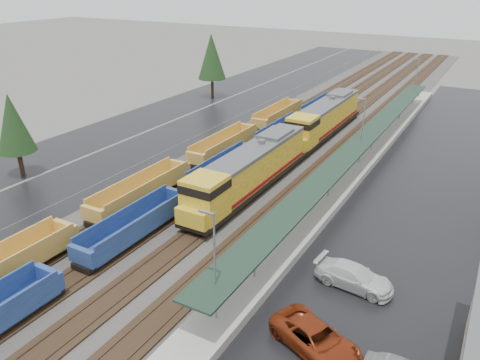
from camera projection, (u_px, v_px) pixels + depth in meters
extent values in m
cube|color=#302D2B|center=(312.00, 131.00, 65.20)|extent=(20.00, 160.00, 0.08)
cube|color=black|center=(274.00, 124.00, 67.87)|extent=(2.60, 160.00, 0.15)
cube|color=#473326|center=(269.00, 123.00, 68.16)|extent=(0.08, 160.00, 0.07)
cube|color=#473326|center=(278.00, 124.00, 67.50)|extent=(0.08, 160.00, 0.07)
cube|color=black|center=(299.00, 128.00, 66.06)|extent=(2.60, 160.00, 0.15)
cube|color=#473326|center=(294.00, 127.00, 66.34)|extent=(0.08, 160.00, 0.07)
cube|color=#473326|center=(304.00, 129.00, 65.69)|extent=(0.08, 160.00, 0.07)
cube|color=black|center=(326.00, 133.00, 64.25)|extent=(2.60, 160.00, 0.15)
cube|color=#473326|center=(321.00, 131.00, 64.53)|extent=(0.08, 160.00, 0.07)
cube|color=#473326|center=(331.00, 133.00, 63.87)|extent=(0.08, 160.00, 0.07)
cube|color=black|center=(355.00, 137.00, 62.43)|extent=(2.60, 160.00, 0.15)
cube|color=#473326|center=(349.00, 136.00, 62.71)|extent=(0.08, 160.00, 0.07)
cube|color=#473326|center=(360.00, 138.00, 62.06)|extent=(0.08, 160.00, 0.07)
cube|color=black|center=(221.00, 117.00, 72.01)|extent=(10.00, 160.00, 0.02)
cube|color=black|center=(169.00, 108.00, 76.55)|extent=(9.00, 160.00, 0.02)
cube|color=black|center=(448.00, 185.00, 48.65)|extent=(16.00, 100.00, 0.02)
cube|color=#9E9B93|center=(358.00, 165.00, 52.82)|extent=(3.00, 80.00, 0.70)
cylinder|color=gray|center=(255.00, 262.00, 32.32)|extent=(0.16, 0.16, 2.40)
cylinder|color=gray|center=(329.00, 184.00, 44.24)|extent=(0.16, 0.16, 2.40)
cylinder|color=gray|center=(372.00, 140.00, 56.17)|extent=(0.16, 0.16, 2.40)
cylinder|color=gray|center=(400.00, 111.00, 68.09)|extent=(0.16, 0.16, 2.40)
cylinder|color=gray|center=(419.00, 91.00, 80.01)|extent=(0.16, 0.16, 2.40)
cube|color=#1A2F22|center=(361.00, 141.00, 51.67)|extent=(2.60, 65.00, 0.15)
cylinder|color=gray|center=(215.00, 273.00, 27.50)|extent=(0.12, 0.12, 8.00)
cube|color=gray|center=(206.00, 213.00, 26.15)|extent=(1.00, 0.15, 0.12)
cylinder|color=gray|center=(362.00, 134.00, 51.35)|extent=(0.12, 0.12, 8.00)
cube|color=gray|center=(361.00, 99.00, 50.00)|extent=(1.00, 0.15, 0.12)
cylinder|color=gray|center=(415.00, 84.00, 75.19)|extent=(0.12, 0.12, 8.00)
cube|color=gray|center=(416.00, 59.00, 73.85)|extent=(1.00, 0.15, 0.12)
cylinder|color=gray|center=(15.00, 236.00, 37.33)|extent=(0.08, 0.08, 2.00)
cylinder|color=gray|center=(90.00, 198.00, 43.69)|extent=(0.08, 0.08, 2.00)
cylinder|color=gray|center=(146.00, 169.00, 50.04)|extent=(0.08, 0.08, 2.00)
cylinder|color=gray|center=(190.00, 147.00, 56.40)|extent=(0.08, 0.08, 2.00)
cylinder|color=gray|center=(224.00, 130.00, 62.76)|extent=(0.08, 0.08, 2.00)
cylinder|color=gray|center=(253.00, 115.00, 69.12)|extent=(0.08, 0.08, 2.00)
cylinder|color=gray|center=(276.00, 104.00, 75.48)|extent=(0.08, 0.08, 2.00)
cylinder|color=gray|center=(296.00, 94.00, 81.84)|extent=(0.08, 0.08, 2.00)
cylinder|color=gray|center=(313.00, 85.00, 88.20)|extent=(0.08, 0.08, 2.00)
cylinder|color=gray|center=(327.00, 78.00, 94.56)|extent=(0.08, 0.08, 2.00)
cylinder|color=gray|center=(340.00, 71.00, 100.91)|extent=(0.08, 0.08, 2.00)
cylinder|color=gray|center=(352.00, 65.00, 107.27)|extent=(0.08, 0.08, 2.00)
cylinder|color=gray|center=(362.00, 60.00, 113.63)|extent=(0.08, 0.08, 2.00)
cylinder|color=gray|center=(371.00, 56.00, 119.99)|extent=(0.08, 0.08, 2.00)
cylinder|color=gray|center=(379.00, 52.00, 126.35)|extent=(0.08, 0.08, 2.00)
cube|color=gray|center=(253.00, 109.00, 68.72)|extent=(0.05, 160.00, 0.05)
ellipsoid|color=#425240|center=(371.00, 28.00, 190.10)|extent=(154.00, 110.00, 19.80)
cylinder|color=#332316|center=(21.00, 163.00, 50.80)|extent=(0.50, 0.50, 2.70)
cone|color=black|center=(13.00, 123.00, 48.99)|extent=(3.96, 3.96, 6.30)
cylinder|color=#332316|center=(212.00, 88.00, 82.93)|extent=(0.50, 0.50, 3.30)
cone|color=black|center=(212.00, 56.00, 80.71)|extent=(4.84, 4.84, 7.70)
cube|color=black|center=(251.00, 184.00, 46.78)|extent=(3.16, 21.07, 0.42)
cube|color=#B8781B|center=(256.00, 164.00, 46.89)|extent=(2.95, 16.86, 3.16)
cube|color=#B8781B|center=(205.00, 197.00, 39.44)|extent=(3.16, 3.37, 3.58)
cube|color=black|center=(205.00, 186.00, 39.02)|extent=(3.21, 3.42, 0.74)
cube|color=#B8781B|center=(193.00, 218.00, 38.36)|extent=(2.95, 1.05, 1.47)
cube|color=#59595B|center=(257.00, 148.00, 46.21)|extent=(3.00, 16.86, 0.37)
cube|color=maroon|center=(243.00, 173.00, 48.08)|extent=(0.04, 16.86, 0.37)
cube|color=maroon|center=(270.00, 179.00, 46.72)|extent=(0.04, 16.86, 0.37)
cube|color=black|center=(251.00, 188.00, 46.95)|extent=(2.32, 6.32, 0.63)
cube|color=black|center=(211.00, 217.00, 41.04)|extent=(2.53, 4.21, 0.53)
cube|color=black|center=(282.00, 163.00, 52.77)|extent=(2.53, 4.21, 0.53)
cylinder|color=#59595B|center=(262.00, 142.00, 46.92)|extent=(0.74, 0.74, 0.53)
cube|color=#59595B|center=(275.00, 134.00, 49.46)|extent=(2.53, 4.21, 0.53)
cube|color=black|center=(325.00, 129.00, 63.47)|extent=(3.16, 21.07, 0.42)
cube|color=#B8781B|center=(329.00, 114.00, 63.59)|extent=(2.95, 16.86, 3.16)
cube|color=#B8781B|center=(302.00, 131.00, 56.13)|extent=(3.16, 3.37, 3.58)
cube|color=black|center=(303.00, 123.00, 55.71)|extent=(3.21, 3.42, 0.74)
cube|color=#B8781B|center=(295.00, 144.00, 55.05)|extent=(2.95, 1.05, 1.47)
cube|color=#59595B|center=(330.00, 102.00, 62.91)|extent=(3.00, 16.86, 0.37)
cube|color=maroon|center=(318.00, 122.00, 64.77)|extent=(0.04, 16.86, 0.37)
cube|color=maroon|center=(338.00, 125.00, 63.42)|extent=(0.04, 16.86, 0.37)
cube|color=black|center=(325.00, 132.00, 63.64)|extent=(2.32, 6.32, 0.63)
cube|color=black|center=(304.00, 147.00, 57.74)|extent=(2.53, 4.21, 0.53)
cube|color=black|center=(342.00, 118.00, 69.46)|extent=(2.53, 4.21, 0.53)
cylinder|color=#59595B|center=(332.00, 98.00, 63.62)|extent=(0.74, 0.74, 0.53)
cube|color=#59595B|center=(340.00, 94.00, 66.15)|extent=(2.53, 4.21, 0.53)
cube|color=gold|center=(6.00, 271.00, 31.74)|extent=(0.14, 11.90, 1.69)
cube|color=gold|center=(66.00, 230.00, 37.23)|extent=(2.44, 0.47, 1.32)
cube|color=black|center=(61.00, 244.00, 37.08)|extent=(1.88, 2.07, 0.47)
cube|color=gold|center=(142.00, 195.00, 44.68)|extent=(2.44, 11.90, 0.23)
cube|color=gold|center=(132.00, 184.00, 44.88)|extent=(0.14, 11.90, 1.69)
cube|color=gold|center=(151.00, 189.00, 43.81)|extent=(0.14, 11.90, 1.69)
cube|color=gold|center=(93.00, 215.00, 39.54)|extent=(2.44, 0.47, 1.32)
cube|color=gold|center=(180.00, 167.00, 49.30)|extent=(2.44, 0.47, 1.32)
cube|color=black|center=(100.00, 221.00, 40.44)|extent=(1.88, 2.07, 0.47)
cube|color=black|center=(177.00, 178.00, 49.15)|extent=(1.88, 2.07, 0.47)
cube|color=gold|center=(225.00, 148.00, 56.76)|extent=(2.44, 11.90, 0.23)
cube|color=gold|center=(216.00, 140.00, 56.95)|extent=(0.14, 11.90, 1.69)
cube|color=gold|center=(233.00, 143.00, 55.88)|extent=(0.14, 11.90, 1.69)
cube|color=gold|center=(196.00, 159.00, 51.61)|extent=(2.44, 0.47, 1.32)
cube|color=gold|center=(249.00, 129.00, 61.37)|extent=(2.44, 0.47, 1.32)
cube|color=black|center=(199.00, 165.00, 52.51)|extent=(1.88, 2.07, 0.47)
cube|color=black|center=(246.00, 137.00, 61.22)|extent=(1.88, 2.07, 0.47)
cube|color=gold|center=(278.00, 117.00, 68.83)|extent=(2.44, 11.90, 0.23)
cube|color=gold|center=(271.00, 111.00, 69.02)|extent=(0.14, 11.90, 1.69)
cube|color=gold|center=(286.00, 113.00, 67.95)|extent=(0.14, 11.90, 1.69)
cube|color=gold|center=(259.00, 124.00, 63.68)|extent=(2.44, 0.47, 1.32)
cube|color=gold|center=(295.00, 104.00, 73.44)|extent=(2.44, 0.47, 1.32)
cube|color=black|center=(261.00, 129.00, 64.59)|extent=(1.88, 2.07, 0.47)
cube|color=black|center=(293.00, 111.00, 73.29)|extent=(1.88, 2.07, 0.47)
cube|color=navy|center=(49.00, 277.00, 31.48)|extent=(2.41, 0.46, 1.30)
cube|color=black|center=(44.00, 293.00, 31.34)|extent=(1.85, 2.04, 0.46)
cube|color=navy|center=(136.00, 230.00, 38.58)|extent=(2.41, 11.09, 0.23)
cube|color=navy|center=(124.00, 217.00, 38.77)|extent=(0.14, 11.09, 1.67)
cube|color=navy|center=(146.00, 224.00, 37.72)|extent=(0.14, 11.09, 1.67)
cube|color=navy|center=(82.00, 256.00, 33.76)|extent=(2.41, 0.46, 1.30)
cube|color=navy|center=(177.00, 196.00, 42.87)|extent=(2.41, 0.46, 1.30)
cube|color=black|center=(90.00, 263.00, 34.65)|extent=(1.85, 2.04, 0.46)
cube|color=black|center=(174.00, 208.00, 42.73)|extent=(1.85, 2.04, 0.46)
cube|color=navy|center=(226.00, 171.00, 49.97)|extent=(2.41, 11.09, 0.23)
cube|color=navy|center=(217.00, 162.00, 50.16)|extent=(0.14, 11.09, 1.67)
cube|color=navy|center=(235.00, 166.00, 49.11)|extent=(0.14, 11.09, 1.67)
cube|color=navy|center=(195.00, 185.00, 45.16)|extent=(2.41, 0.46, 1.30)
cube|color=navy|center=(252.00, 150.00, 54.27)|extent=(2.41, 0.46, 1.30)
cube|color=black|center=(199.00, 191.00, 46.04)|extent=(1.85, 2.04, 0.46)
cube|color=black|center=(249.00, 159.00, 54.13)|extent=(1.85, 2.04, 0.46)
cube|color=navy|center=(283.00, 135.00, 61.37)|extent=(2.41, 11.09, 0.23)
cube|color=navy|center=(275.00, 127.00, 61.56)|extent=(0.14, 11.09, 1.67)
cube|color=navy|center=(291.00, 130.00, 60.51)|extent=(0.14, 11.09, 1.67)
cube|color=navy|center=(263.00, 143.00, 56.55)|extent=(2.41, 0.46, 1.30)
cube|color=navy|center=(300.00, 119.00, 65.66)|extent=(2.41, 0.46, 1.30)
cube|color=black|center=(265.00, 148.00, 57.44)|extent=(1.85, 2.04, 0.46)
cube|color=black|center=(298.00, 127.00, 65.52)|extent=(1.85, 2.04, 0.46)
cube|color=navy|center=(322.00, 110.00, 72.76)|extent=(2.41, 11.09, 0.23)
cube|color=navy|center=(315.00, 104.00, 72.95)|extent=(0.14, 11.09, 1.67)
cube|color=navy|center=(329.00, 105.00, 71.90)|extent=(0.14, 11.09, 1.67)
cube|color=navy|center=(308.00, 114.00, 67.94)|extent=(2.41, 0.46, 1.30)
cube|color=navy|center=(334.00, 98.00, 77.06)|extent=(2.41, 0.46, 1.30)
cube|color=black|center=(309.00, 119.00, 68.83)|extent=(1.85, 2.04, 0.46)
cube|color=black|center=(332.00, 104.00, 76.92)|extent=(1.85, 2.04, 0.46)
imported|color=maroon|center=(316.00, 339.00, 26.97)|extent=(4.86, 6.50, 1.64)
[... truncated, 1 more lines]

